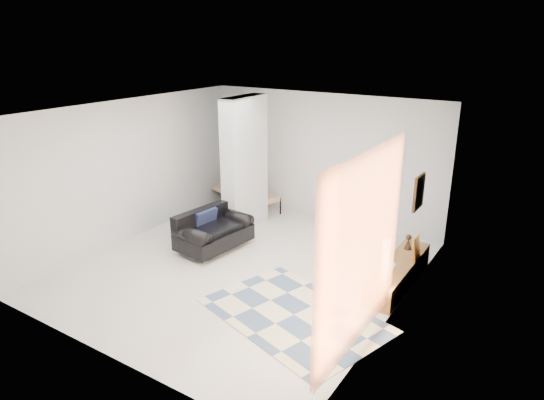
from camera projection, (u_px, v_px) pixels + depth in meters
The scene contains 17 objects.
floor at pixel (244, 267), 8.69m from camera, with size 6.00×6.00×0.00m, color silver.
ceiling at pixel (241, 111), 7.78m from camera, with size 6.00×6.00×0.00m, color white.
wall_back at pixel (323, 157), 10.62m from camera, with size 6.00×6.00×0.00m, color silver.
wall_front at pixel (96, 258), 5.84m from camera, with size 6.00×6.00×0.00m, color silver.
wall_left at pixel (131, 170), 9.64m from camera, with size 6.00×6.00×0.00m, color silver.
wall_right at pixel (400, 226), 6.83m from camera, with size 6.00×6.00×0.00m, color silver.
partition_column at pixel (245, 164), 10.07m from camera, with size 0.35×1.20×2.80m, color silver.
hallway_door at pixel (244, 162), 11.78m from camera, with size 0.85×0.06×2.04m, color silver.
curtain at pixel (364, 251), 5.94m from camera, with size 2.55×2.55×0.00m, color #FF7D43.
wall_art at pixel (419, 192), 7.48m from camera, with size 0.04×0.45×0.55m, color #351F0E.
media_console at pixel (398, 273), 8.05m from camera, with size 0.45×2.04×0.80m.
loveseat at pixel (212, 231), 9.36m from camera, with size 1.00×1.54×0.76m.
daybed at pixel (243, 190), 11.63m from camera, with size 2.08×1.38×0.77m.
area_rug at pixel (294, 315), 7.20m from camera, with size 2.63×1.75×0.01m, color beige.
cylinder_lamp at pixel (385, 259), 7.35m from camera, with size 0.12×0.12×0.65m, color silver.
bronze_figurine at pixel (408, 242), 8.44m from camera, with size 0.13×0.13×0.27m, color #302015, non-canonical shape.
vase at pixel (391, 263), 7.74m from camera, with size 0.18×0.18×0.19m, color white.
Camera 1 is at (4.64, -6.32, 3.97)m, focal length 32.00 mm.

